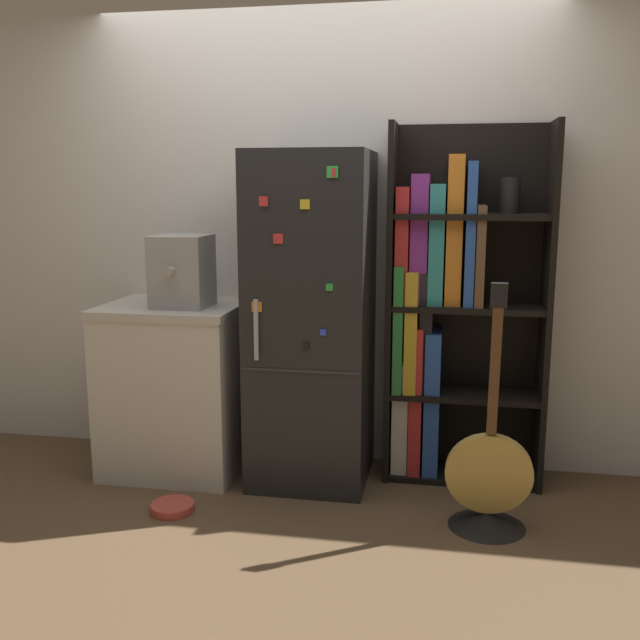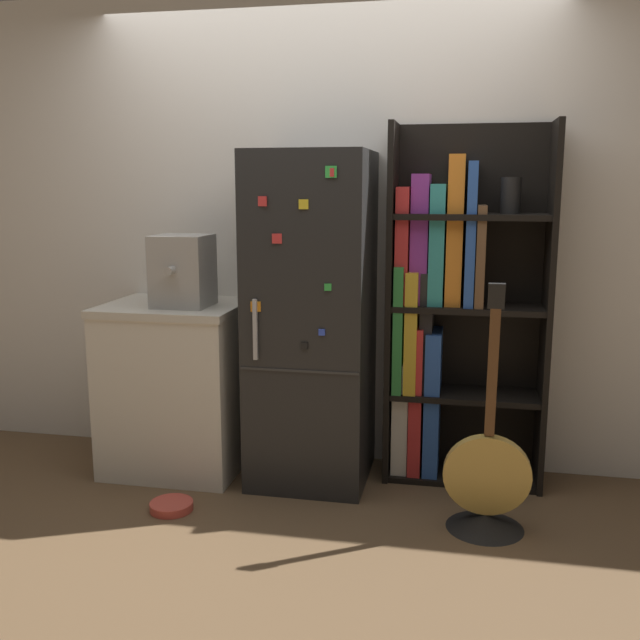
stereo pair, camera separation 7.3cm
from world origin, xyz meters
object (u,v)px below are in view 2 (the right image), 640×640
at_px(guitar, 486,494).
at_px(pet_bowl, 171,505).
at_px(bookshelf, 446,314).
at_px(espresso_machine, 183,271).
at_px(refrigerator, 312,320).

bearing_deg(guitar, pet_bowl, -175.62).
relative_size(bookshelf, espresso_machine, 4.98).
bearing_deg(refrigerator, guitar, -25.51).
relative_size(espresso_machine, guitar, 0.32).
xyz_separation_m(espresso_machine, pet_bowl, (0.10, -0.48, -1.09)).
bearing_deg(bookshelf, pet_bowl, -150.66).
bearing_deg(pet_bowl, guitar, 4.38).
bearing_deg(bookshelf, refrigerator, -166.43).
bearing_deg(pet_bowl, refrigerator, 43.21).
bearing_deg(pet_bowl, espresso_machine, 101.28).
distance_m(espresso_machine, guitar, 1.89).
distance_m(bookshelf, espresso_machine, 1.41).
bearing_deg(refrigerator, espresso_machine, -174.18).
xyz_separation_m(bookshelf, espresso_machine, (-1.37, -0.24, 0.22)).
xyz_separation_m(refrigerator, bookshelf, (0.69, 0.17, 0.03)).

